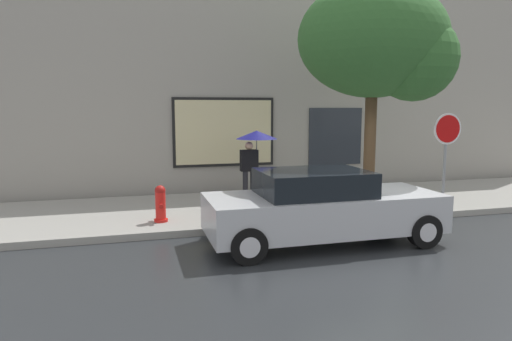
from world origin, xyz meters
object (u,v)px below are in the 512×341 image
Objects in this scene: street_tree at (382,44)px; parked_car at (322,207)px; stop_sign at (447,142)px; fire_hydrant at (161,204)px; pedestrian_with_umbrella at (255,143)px.

parked_car is at bearing -141.26° from street_tree.
street_tree reaches higher than parked_car.
parked_car is at bearing -159.34° from stop_sign.
parked_car is 5.64× the size of fire_hydrant.
fire_hydrant is at bearing 146.16° from parked_car.
stop_sign is (4.22, -2.19, 0.12)m from pedestrian_with_umbrella.
street_tree is at bearing -2.03° from fire_hydrant.
street_tree reaches higher than pedestrian_with_umbrella.
fire_hydrant is at bearing -146.51° from pedestrian_with_umbrella.
pedestrian_with_umbrella is 0.35× the size of street_tree.
pedestrian_with_umbrella is (2.58, 1.71, 1.13)m from fire_hydrant.
fire_hydrant is 6.93m from stop_sign.
street_tree reaches higher than stop_sign.
stop_sign is at bearing -27.48° from pedestrian_with_umbrella.
pedestrian_with_umbrella is at bearing 95.19° from parked_car.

